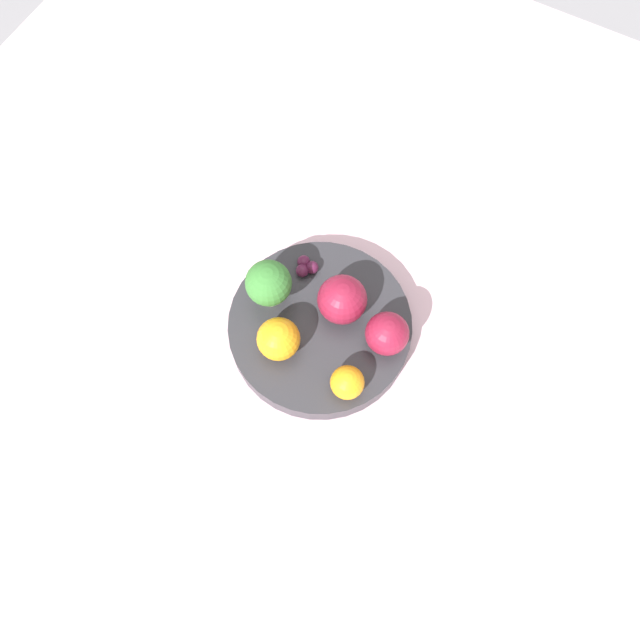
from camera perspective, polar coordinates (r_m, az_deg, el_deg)
name	(u,v)px	position (r m, az deg, el deg)	size (l,w,h in m)	color
ground_plane	(320,338)	(0.74, 0.00, -1.66)	(6.00, 6.00, 0.00)	gray
table_surface	(320,335)	(0.73, 0.00, -1.39)	(1.20, 1.20, 0.02)	silver
bowl	(320,328)	(0.70, 0.00, -0.72)	(0.21, 0.21, 0.03)	#2D2D33
broccoli	(269,283)	(0.67, -4.65, 3.41)	(0.05, 0.05, 0.07)	#8CB76B
apple_red	(387,334)	(0.67, 6.15, -1.25)	(0.05, 0.05, 0.05)	maroon
apple_green	(342,300)	(0.67, 2.04, 1.88)	(0.05, 0.05, 0.05)	maroon
orange_front	(347,382)	(0.65, 2.51, -5.72)	(0.04, 0.04, 0.04)	orange
orange_back	(278,339)	(0.66, -3.82, -1.74)	(0.05, 0.05, 0.05)	orange
grape_cluster	(306,267)	(0.71, -1.29, 4.91)	(0.03, 0.03, 0.01)	#511938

